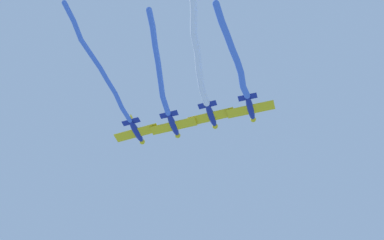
{
  "coord_description": "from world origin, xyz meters",
  "views": [
    {
      "loc": [
        -37.67,
        -34.19,
        5.73
      ],
      "look_at": [
        -0.13,
        -1.12,
        63.85
      ],
      "focal_mm": 46.35,
      "sensor_mm": 36.0,
      "label": 1
    }
  ],
  "objects": [
    {
      "name": "airplane_right_wing",
      "position": [
        -1.33,
        1.7,
        63.71
      ],
      "size": [
        5.67,
        7.3,
        1.84
      ],
      "rotation": [
        0.0,
        0.0,
        0.43
      ],
      "color": "navy"
    },
    {
      "name": "airplane_lead",
      "position": [
        3.92,
        -9.37,
        63.71
      ],
      "size": [
        5.65,
        7.27,
        1.84
      ],
      "rotation": [
        0.0,
        0.0,
        0.45
      ],
      "color": "navy"
    },
    {
      "name": "airplane_slot",
      "position": [
        -3.95,
        7.23,
        64.01
      ],
      "size": [
        5.69,
        7.37,
        1.84
      ],
      "rotation": [
        0.0,
        0.0,
        0.39
      ],
      "color": "navy"
    },
    {
      "name": "smoke_trail_lead",
      "position": [
        -5.64,
        -13.58,
        63.51
      ],
      "size": [
        15.5,
        6.97,
        1.56
      ],
      "color": "#4C75DB"
    },
    {
      "name": "smoke_trail_left_wing",
      "position": [
        -13.58,
        -13.64,
        64.35
      ],
      "size": [
        24.84,
        19.78,
        1.88
      ],
      "color": "white"
    },
    {
      "name": "airplane_left_wing",
      "position": [
        1.3,
        -3.84,
        64.01
      ],
      "size": [
        5.67,
        7.32,
        1.84
      ],
      "rotation": [
        0.0,
        0.0,
        0.42
      ],
      "color": "navy"
    },
    {
      "name": "smoke_trail_right_wing",
      "position": [
        -10.69,
        -3.99,
        64.62
      ],
      "size": [
        14.61,
        10.18,
        2.59
      ],
      "color": "#4C75DB"
    },
    {
      "name": "smoke_trail_slot",
      "position": [
        -16.15,
        2.5,
        64.33
      ],
      "size": [
        20.12,
        8.51,
        1.38
      ],
      "color": "#4C75DB"
    }
  ]
}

